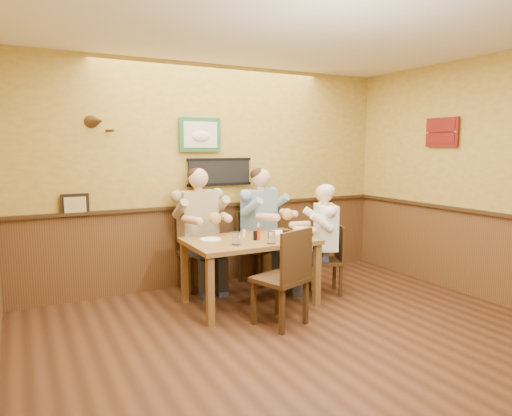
{
  "coord_description": "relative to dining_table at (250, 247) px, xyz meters",
  "views": [
    {
      "loc": [
        -2.25,
        -2.96,
        1.76
      ],
      "look_at": [
        0.06,
        1.45,
        1.1
      ],
      "focal_mm": 32.0,
      "sensor_mm": 36.0,
      "label": 1
    }
  ],
  "objects": [
    {
      "name": "room",
      "position": [
        0.12,
        -1.33,
        1.03
      ],
      "size": [
        5.02,
        5.03,
        2.81
      ],
      "color": "#351D10",
      "rests_on": "ground"
    },
    {
      "name": "dining_table",
      "position": [
        0.0,
        0.0,
        0.0
      ],
      "size": [
        1.4,
        0.9,
        0.75
      ],
      "color": "brown",
      "rests_on": "ground"
    },
    {
      "name": "chair_back_left",
      "position": [
        -0.32,
        0.79,
        -0.18
      ],
      "size": [
        0.47,
        0.47,
        0.95
      ],
      "primitive_type": null,
      "rotation": [
        0.0,
        0.0,
        0.08
      ],
      "color": "#3C2713",
      "rests_on": "ground"
    },
    {
      "name": "chair_back_right",
      "position": [
        0.5,
        0.72,
        -0.19
      ],
      "size": [
        0.56,
        0.56,
        0.94
      ],
      "primitive_type": null,
      "rotation": [
        0.0,
        0.0,
        0.38
      ],
      "color": "#3C2713",
      "rests_on": "ground"
    },
    {
      "name": "chair_right_end",
      "position": [
        0.98,
        -0.08,
        -0.24
      ],
      "size": [
        0.51,
        0.51,
        0.84
      ],
      "primitive_type": null,
      "rotation": [
        0.0,
        0.0,
        -1.98
      ],
      "color": "#3C2713",
      "rests_on": "ground"
    },
    {
      "name": "chair_near_side",
      "position": [
        -0.01,
        -0.68,
        -0.17
      ],
      "size": [
        0.58,
        0.58,
        0.98
      ],
      "primitive_type": null,
      "rotation": [
        0.0,
        0.0,
        3.47
      ],
      "color": "#3C2713",
      "rests_on": "ground"
    },
    {
      "name": "diner_tan_shirt",
      "position": [
        -0.32,
        0.79,
        0.02
      ],
      "size": [
        0.67,
        0.67,
        1.36
      ],
      "primitive_type": null,
      "rotation": [
        0.0,
        0.0,
        0.08
      ],
      "color": "tan",
      "rests_on": "ground"
    },
    {
      "name": "diner_blue_polo",
      "position": [
        0.5,
        0.72,
        0.02
      ],
      "size": [
        0.81,
        0.81,
        1.35
      ],
      "primitive_type": null,
      "rotation": [
        0.0,
        0.0,
        0.38
      ],
      "color": "#799DB6",
      "rests_on": "ground"
    },
    {
      "name": "diner_white_elder",
      "position": [
        0.98,
        -0.08,
        -0.06
      ],
      "size": [
        0.73,
        0.73,
        1.19
      ],
      "primitive_type": null,
      "rotation": [
        0.0,
        0.0,
        -1.98
      ],
      "color": "white",
      "rests_on": "ground"
    },
    {
      "name": "water_glass_left",
      "position": [
        -0.27,
        -0.22,
        0.16
      ],
      "size": [
        0.1,
        0.1,
        0.14
      ],
      "primitive_type": "cylinder",
      "rotation": [
        0.0,
        0.0,
        0.06
      ],
      "color": "silver",
      "rests_on": "dining_table"
    },
    {
      "name": "water_glass_mid",
      "position": [
        0.08,
        -0.34,
        0.16
      ],
      "size": [
        0.11,
        0.11,
        0.13
      ],
      "primitive_type": "cylinder",
      "rotation": [
        0.0,
        0.0,
        -0.35
      ],
      "color": "white",
      "rests_on": "dining_table"
    },
    {
      "name": "cola_tumbler",
      "position": [
        0.35,
        -0.2,
        0.15
      ],
      "size": [
        0.09,
        0.09,
        0.11
      ],
      "primitive_type": "cylinder",
      "rotation": [
        0.0,
        0.0,
        -0.09
      ],
      "color": "black",
      "rests_on": "dining_table"
    },
    {
      "name": "hot_sauce_bottle",
      "position": [
        0.05,
        -0.11,
        0.18
      ],
      "size": [
        0.05,
        0.05,
        0.17
      ],
      "primitive_type": "cylinder",
      "rotation": [
        0.0,
        0.0,
        0.2
      ],
      "color": "#B73813",
      "rests_on": "dining_table"
    },
    {
      "name": "salt_shaker",
      "position": [
        -0.02,
        0.11,
        0.14
      ],
      "size": [
        0.04,
        0.04,
        0.09
      ],
      "primitive_type": "cylinder",
      "rotation": [
        0.0,
        0.0,
        0.25
      ],
      "color": "white",
      "rests_on": "dining_table"
    },
    {
      "name": "pepper_shaker",
      "position": [
        0.02,
        -0.09,
        0.14
      ],
      "size": [
        0.04,
        0.04,
        0.1
      ],
      "primitive_type": "cylinder",
      "rotation": [
        0.0,
        0.0,
        0.04
      ],
      "color": "black",
      "rests_on": "dining_table"
    },
    {
      "name": "plate_far_left",
      "position": [
        -0.42,
        0.14,
        0.1
      ],
      "size": [
        0.32,
        0.32,
        0.02
      ],
      "primitive_type": "cylinder",
      "rotation": [
        0.0,
        0.0,
        -0.43
      ],
      "color": "white",
      "rests_on": "dining_table"
    },
    {
      "name": "plate_far_right",
      "position": [
        0.46,
        0.14,
        0.1
      ],
      "size": [
        0.33,
        0.33,
        0.02
      ],
      "primitive_type": "cylinder",
      "rotation": [
        0.0,
        0.0,
        -0.34
      ],
      "color": "white",
      "rests_on": "dining_table"
    }
  ]
}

